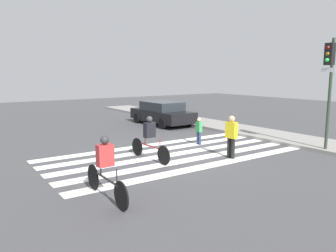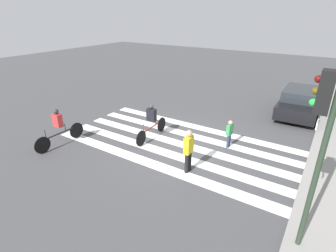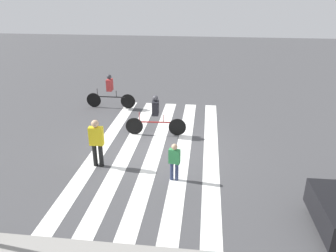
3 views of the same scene
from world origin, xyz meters
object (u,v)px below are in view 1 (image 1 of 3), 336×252
object	(u,v)px
car_parked_silver_sedan	(162,113)
traffic_light	(329,73)
pedestrian_adult_blue_shirt	(199,129)
pedestrian_adult_tall_backpack	(231,134)
cyclist_mid_street	(105,166)
cyclist_near_curb	(150,137)

from	to	relation	value
car_parked_silver_sedan	traffic_light	bearing A→B (deg)	6.42
traffic_light	pedestrian_adult_blue_shirt	world-z (taller)	traffic_light
pedestrian_adult_blue_shirt	car_parked_silver_sedan	xyz separation A→B (m)	(-5.85, 1.88, 0.06)
pedestrian_adult_tall_backpack	traffic_light	bearing A→B (deg)	-115.29
pedestrian_adult_blue_shirt	car_parked_silver_sedan	distance (m)	6.15
pedestrian_adult_tall_backpack	cyclist_mid_street	bearing A→B (deg)	98.37
car_parked_silver_sedan	cyclist_mid_street	bearing A→B (deg)	-41.00
traffic_light	cyclist_mid_street	world-z (taller)	traffic_light
cyclist_near_curb	car_parked_silver_sedan	size ratio (longest dim) A/B	0.51
pedestrian_adult_tall_backpack	cyclist_near_curb	bearing A→B (deg)	57.46
traffic_light	cyclist_mid_street	distance (m)	9.60
traffic_light	pedestrian_adult_tall_backpack	distance (m)	4.61
pedestrian_adult_tall_backpack	cyclist_mid_street	xyz separation A→B (m)	(1.17, -5.58, -0.04)
pedestrian_adult_blue_shirt	cyclist_near_curb	xyz separation A→B (m)	(1.07, -3.23, 0.18)
pedestrian_adult_tall_backpack	pedestrian_adult_blue_shirt	size ratio (longest dim) A/B	1.34
pedestrian_adult_tall_backpack	car_parked_silver_sedan	size ratio (longest dim) A/B	0.35
cyclist_near_curb	cyclist_mid_street	world-z (taller)	cyclist_mid_street
traffic_light	pedestrian_adult_blue_shirt	distance (m)	5.72
pedestrian_adult_blue_shirt	car_parked_silver_sedan	world-z (taller)	car_parked_silver_sedan
cyclist_mid_street	traffic_light	bearing A→B (deg)	87.82
cyclist_near_curb	car_parked_silver_sedan	world-z (taller)	cyclist_near_curb
pedestrian_adult_tall_backpack	cyclist_mid_street	world-z (taller)	cyclist_mid_street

